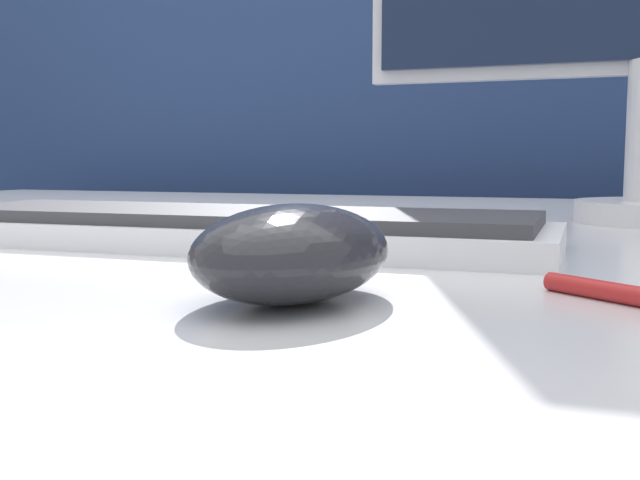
# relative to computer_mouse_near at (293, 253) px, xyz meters

# --- Properties ---
(partition_panel) EXTENTS (5.00, 0.03, 1.38)m
(partition_panel) POSITION_rel_computer_mouse_near_xyz_m (-0.05, 1.02, -0.10)
(partition_panel) COLOR navy
(partition_panel) RESTS_ON ground_plane
(computer_mouse_near) EXTENTS (0.08, 0.11, 0.04)m
(computer_mouse_near) POSITION_rel_computer_mouse_near_xyz_m (0.00, 0.00, 0.00)
(computer_mouse_near) COLOR #232328
(computer_mouse_near) RESTS_ON desk
(keyboard) EXTENTS (0.43, 0.14, 0.02)m
(keyboard) POSITION_rel_computer_mouse_near_xyz_m (-0.12, 0.17, -0.01)
(keyboard) COLOR white
(keyboard) RESTS_ON desk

